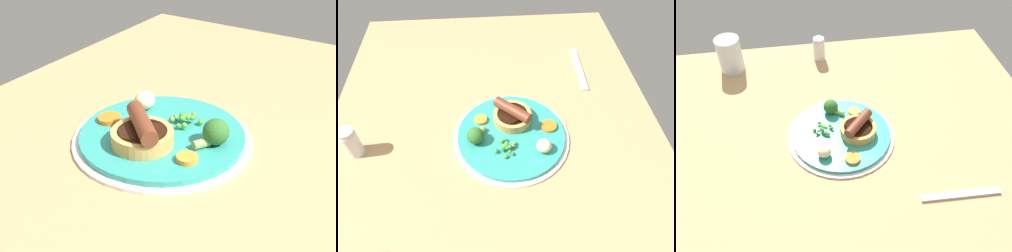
{
  "view_description": "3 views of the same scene",
  "coord_description": "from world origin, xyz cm",
  "views": [
    {
      "loc": [
        -51.03,
        -28.9,
        39.78
      ],
      "look_at": [
        -0.69,
        2.89,
        5.74
      ],
      "focal_mm": 50.0,
      "sensor_mm": 36.0,
      "label": 1
    },
    {
      "loc": [
        42.2,
        -0.81,
        57.99
      ],
      "look_at": [
        -1.74,
        2.66,
        6.19
      ],
      "focal_mm": 32.0,
      "sensor_mm": 36.0,
      "label": 2
    },
    {
      "loc": [
        8.81,
        67.93,
        72.2
      ],
      "look_at": [
        -1.78,
        2.56,
        5.52
      ],
      "focal_mm": 40.0,
      "sensor_mm": 36.0,
      "label": 3
    }
  ],
  "objects": [
    {
      "name": "dining_table",
      "position": [
        0.0,
        0.0,
        1.5
      ],
      "size": [
        110.0,
        80.0,
        3.0
      ],
      "primitive_type": "cube",
      "color": "tan",
      "rests_on": "ground"
    },
    {
      "name": "dinner_plate",
      "position": [
        -0.85,
        3.81,
        3.57
      ],
      "size": [
        26.82,
        26.82,
        1.4
      ],
      "color": "silver",
      "rests_on": "dining_table"
    },
    {
      "name": "sausage_pudding",
      "position": [
        -5.06,
        4.43,
        6.11
      ],
      "size": [
        8.95,
        8.95,
        4.7
      ],
      "rotation": [
        0.0,
        0.0,
        0.84
      ],
      "color": "tan",
      "rests_on": "dinner_plate"
    },
    {
      "name": "pea_pile",
      "position": [
        3.38,
        2.25,
        5.33
      ],
      "size": [
        5.27,
        4.97,
        1.72
      ],
      "color": "#429344",
      "rests_on": "dinner_plate"
    },
    {
      "name": "broccoli_floret_far",
      "position": [
        0.49,
        -4.19,
        6.23
      ],
      "size": [
        5.42,
        4.33,
        3.85
      ],
      "rotation": [
        0.0,
        0.0,
        5.76
      ],
      "color": "#2D6628",
      "rests_on": "dinner_plate"
    },
    {
      "name": "potato_chunk_0",
      "position": [
        4.22,
        10.44,
        5.84
      ],
      "size": [
        4.57,
        4.57,
        2.88
      ],
      "primitive_type": "ellipsoid",
      "rotation": [
        0.0,
        0.0,
        3.68
      ],
      "color": "beige",
      "rests_on": "dinner_plate"
    },
    {
      "name": "carrot_slice_0",
      "position": [
        -5.36,
        -3.08,
        4.79
      ],
      "size": [
        4.16,
        4.16,
        0.78
      ],
      "primitive_type": "cylinder",
      "rotation": [
        0.0,
        0.0,
        3.99
      ],
      "color": "orange",
      "rests_on": "dinner_plate"
    },
    {
      "name": "carrot_slice_1",
      "position": [
        -2.16,
        12.7,
        4.77
      ],
      "size": [
        5.08,
        5.08,
        0.73
      ],
      "primitive_type": "cylinder",
      "rotation": [
        0.0,
        0.0,
        5.64
      ],
      "color": "orange",
      "rests_on": "dinner_plate"
    },
    {
      "name": "fork",
      "position": [
        -24.13,
        25.45,
        3.3
      ],
      "size": [
        18.05,
        2.26,
        0.6
      ],
      "primitive_type": "cube",
      "rotation": [
        0.0,
        0.0,
        -0.04
      ],
      "color": "silver",
      "rests_on": "dining_table"
    },
    {
      "name": "drinking_glass",
      "position": [
        27.41,
        -29.7,
        8.27
      ],
      "size": [
        7.2,
        7.2,
        10.55
      ],
      "primitive_type": "cylinder",
      "color": "silver",
      "rests_on": "dining_table"
    },
    {
      "name": "salt_shaker",
      "position": [
        0.64,
        -31.01,
        6.66
      ],
      "size": [
        3.58,
        3.58,
        7.41
      ],
      "color": "silver",
      "rests_on": "dining_table"
    }
  ]
}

